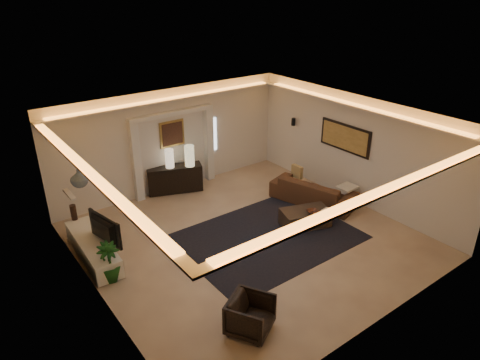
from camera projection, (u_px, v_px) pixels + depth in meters
floor at (248, 239)px, 10.19m from camera, size 7.00×7.00×0.00m
ceiling at (250, 120)px, 8.97m from camera, size 7.00×7.00×0.00m
wall_back at (172, 140)px, 12.13m from camera, size 7.00×0.00×7.00m
wall_front at (382, 257)px, 7.04m from camera, size 7.00×0.00×7.00m
wall_left at (93, 234)px, 7.68m from camera, size 0.00×7.00×7.00m
wall_right at (354, 149)px, 11.49m from camera, size 0.00×7.00×7.00m
cove_soffit at (250, 133)px, 9.09m from camera, size 7.00×7.00×0.04m
daylight_slit at (213, 134)px, 12.89m from camera, size 0.25×0.03×1.00m
area_rug at (267, 237)px, 10.26m from camera, size 4.00×3.00×0.01m
pilaster_left at (136, 162)px, 11.58m from camera, size 0.22×0.20×2.20m
pilaster_right at (209, 145)px, 12.83m from camera, size 0.22×0.20×2.20m
alcove_header at (172, 113)px, 11.72m from camera, size 2.52×0.20×0.12m
painting_frame at (172, 134)px, 12.02m from camera, size 0.74×0.04×0.74m
painting_canvas at (172, 134)px, 12.00m from camera, size 0.62×0.02×0.62m
art_panel_frame at (345, 138)px, 11.58m from camera, size 0.04×1.64×0.74m
art_panel_gold at (344, 138)px, 11.57m from camera, size 0.02×1.50×0.62m
wall_sconce at (293, 122)px, 12.92m from camera, size 0.12×0.12×0.22m
wall_niche at (69, 194)px, 8.65m from camera, size 0.10×0.55×0.04m
console at (175, 179)px, 12.32m from camera, size 1.59×0.99×0.76m
lamp_left at (169, 157)px, 11.96m from camera, size 0.30×0.30×0.53m
lamp_right at (189, 155)px, 12.06m from camera, size 0.33×0.33×0.60m
media_ledge at (93, 248)px, 9.45m from camera, size 0.63×2.24×0.42m
tv at (101, 230)px, 9.11m from camera, size 1.08×0.37×0.62m
figurine at (73, 212)px, 10.08m from camera, size 0.18×0.18×0.37m
ginger_jar at (79, 178)px, 8.86m from camera, size 0.37×0.37×0.38m
plant at (109, 262)px, 8.66m from camera, size 0.58×0.58×0.83m
sofa at (313, 191)px, 11.75m from camera, size 2.44×1.52×0.66m
throw_blanket at (347, 187)px, 11.46m from camera, size 0.52×0.43×0.05m
throw_pillow at (297, 172)px, 12.39m from camera, size 0.11×0.37×0.37m
coffee_table at (305, 218)px, 10.69m from camera, size 1.31×0.97×0.43m
bowl at (313, 212)px, 10.45m from camera, size 0.33×0.33×0.07m
magazine at (326, 211)px, 10.57m from camera, size 0.26×0.20×0.03m
armchair at (250, 316)px, 7.41m from camera, size 0.98×0.99×0.67m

